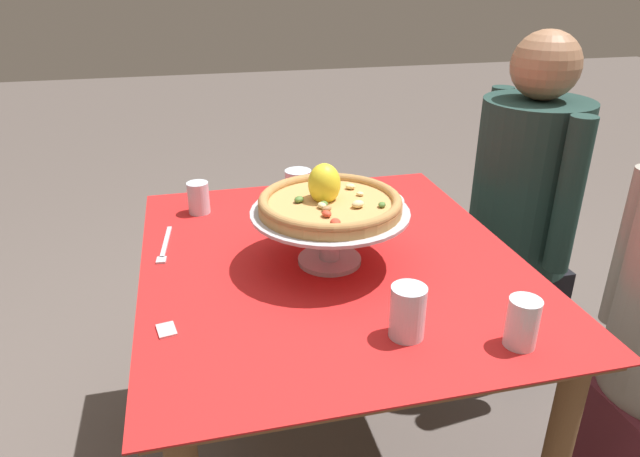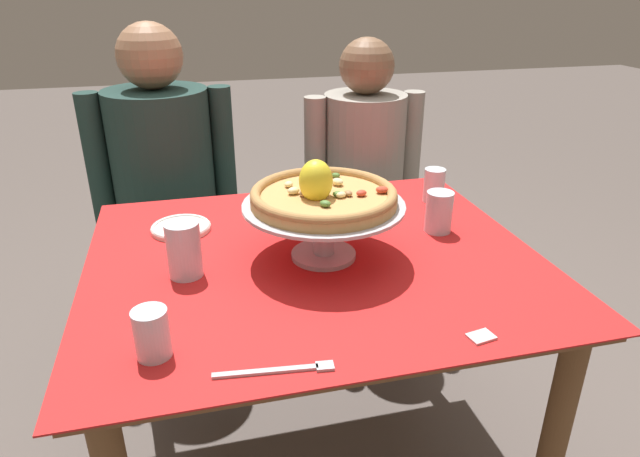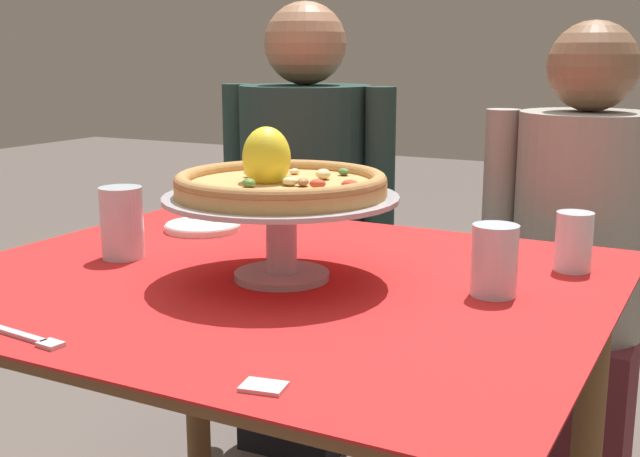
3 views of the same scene
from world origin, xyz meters
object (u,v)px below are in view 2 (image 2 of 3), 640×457
object	(u,v)px
water_glass_side_right	(439,214)
diner_left	(168,202)
water_glass_side_left	(184,253)
water_glass_front_left	(152,336)
sugar_packet	(481,337)
water_glass_back_right	(434,187)
side_plate	(181,227)
dinner_fork	(281,370)
diner_right	(362,202)
pizza	(323,194)
pizza_stand	(324,218)

from	to	relation	value
water_glass_side_right	diner_left	distance (m)	1.04
water_glass_side_left	water_glass_side_right	distance (m)	0.68
water_glass_front_left	sugar_packet	size ratio (longest dim) A/B	1.90
water_glass_back_right	water_glass_side_right	distance (m)	0.22
water_glass_back_right	diner_left	size ratio (longest dim) A/B	0.08
side_plate	sugar_packet	bearing A→B (deg)	-49.45
water_glass_side_left	water_glass_side_right	bearing A→B (deg)	7.40
water_glass_back_right	dinner_fork	bearing A→B (deg)	-131.09
water_glass_back_right	diner_right	world-z (taller)	diner_right
water_glass_back_right	water_glass_side_right	size ratio (longest dim) A/B	0.92
pizza	dinner_fork	size ratio (longest dim) A/B	1.62
water_glass_side_left	diner_left	size ratio (longest dim) A/B	0.11
diner_left	diner_right	size ratio (longest dim) A/B	1.05
water_glass_side_right	water_glass_back_right	bearing A→B (deg)	68.75
pizza	diner_right	size ratio (longest dim) A/B	0.30
side_plate	dinner_fork	bearing A→B (deg)	-76.17
pizza_stand	sugar_packet	world-z (taller)	pizza_stand
dinner_fork	diner_right	bearing A→B (deg)	65.54
water_glass_side_right	diner_right	world-z (taller)	diner_right
water_glass_front_left	diner_left	size ratio (longest dim) A/B	0.08
pizza_stand	side_plate	world-z (taller)	pizza_stand
water_glass_front_left	dinner_fork	world-z (taller)	water_glass_front_left
dinner_fork	water_glass_side_left	bearing A→B (deg)	111.10
pizza	diner_right	bearing A→B (deg)	65.15
water_glass_front_left	side_plate	bearing A→B (deg)	84.21
diner_left	water_glass_back_right	bearing A→B (deg)	-32.44
water_glass_side_right	dinner_fork	xyz separation A→B (m)	(-0.52, -0.48, -0.05)
sugar_packet	pizza	bearing A→B (deg)	118.10
side_plate	diner_left	xyz separation A→B (m)	(-0.05, 0.55, -0.13)
water_glass_back_right	water_glass_side_left	bearing A→B (deg)	-158.63
water_glass_back_right	side_plate	distance (m)	0.76
water_glass_side_right	pizza	bearing A→B (deg)	-167.56
water_glass_front_left	water_glass_side_right	world-z (taller)	water_glass_side_right
diner_left	diner_right	world-z (taller)	diner_left
pizza_stand	side_plate	xyz separation A→B (m)	(-0.34, 0.24, -0.10)
water_glass_back_right	water_glass_side_right	bearing A→B (deg)	-111.25
water_glass_side_right	diner_left	world-z (taller)	diner_left
side_plate	water_glass_back_right	bearing A→B (deg)	2.71
water_glass_back_right	diner_left	bearing A→B (deg)	147.56
side_plate	dinner_fork	size ratio (longest dim) A/B	0.75
water_glass_back_right	side_plate	size ratio (longest dim) A/B	0.64
water_glass_back_right	water_glass_front_left	distance (m)	1.00
water_glass_back_right	sugar_packet	world-z (taller)	water_glass_back_right
pizza_stand	dinner_fork	size ratio (longest dim) A/B	1.81
side_plate	water_glass_side_right	bearing A→B (deg)	-14.11
water_glass_front_left	diner_right	size ratio (longest dim) A/B	0.08
side_plate	diner_right	size ratio (longest dim) A/B	0.14
water_glass_back_right	diner_left	distance (m)	0.98
pizza_stand	sugar_packet	xyz separation A→B (m)	(0.21, -0.40, -0.10)
water_glass_side_right	sugar_packet	bearing A→B (deg)	-105.05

